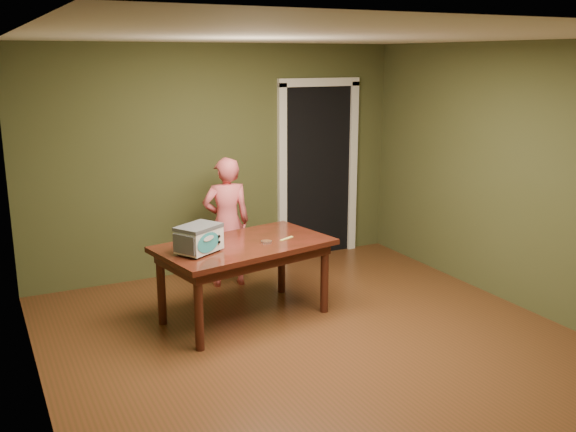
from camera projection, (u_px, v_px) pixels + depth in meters
The scene contains 8 objects.
floor at pixel (325, 350), 5.50m from camera, with size 5.00×5.00×0.00m, color #572D19.
room_shell at pixel (328, 153), 5.09m from camera, with size 4.52×5.02×2.61m.
doorway at pixel (306, 168), 8.22m from camera, with size 1.10×0.66×2.25m.
dining_table at pixel (244, 253), 6.04m from camera, with size 1.74×1.18×0.75m.
toy_oven at pixel (199, 238), 5.69m from camera, with size 0.47×0.43×0.25m.
baking_pan at pixel (266, 242), 6.01m from camera, with size 0.10×0.10×0.02m.
spatula at pixel (287, 239), 6.14m from camera, with size 0.18×0.03×0.01m, color #E7DD64.
child at pixel (227, 222), 6.92m from camera, with size 0.52×0.34×1.42m, color #E45D65.
Camera 1 is at (-2.56, -4.38, 2.45)m, focal length 40.00 mm.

